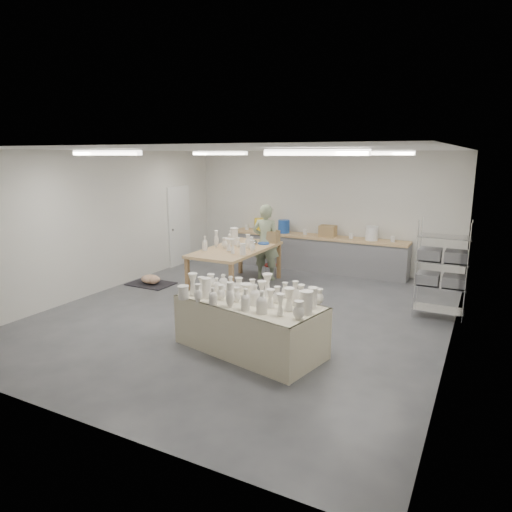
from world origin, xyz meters
The scene contains 9 objects.
room centered at (-0.11, 0.08, 2.06)m, with size 8.00×8.02×3.00m.
back_counter centered at (-0.01, 3.68, 0.49)m, with size 4.60×0.60×1.24m.
wire_shelf centered at (3.20, 1.40, 0.92)m, with size 0.88×0.48×1.80m.
drying_table centered at (0.82, -1.45, 0.43)m, with size 2.39×1.52×1.16m.
work_table centered at (-1.02, 1.49, 0.89)m, with size 1.19×2.39×1.27m.
rug centered at (-2.90, 0.69, 0.01)m, with size 1.00×0.70×0.02m, color black.
cat centered at (-2.88, 0.68, 0.13)m, with size 0.55×0.44×0.21m.
potter centered at (-0.75, 2.31, 0.90)m, with size 0.65×0.43×1.79m, color gray.
red_stool centered at (-0.75, 2.58, 0.27)m, with size 0.34×0.34×0.30m.
Camera 1 is at (3.86, -7.15, 2.92)m, focal length 32.00 mm.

